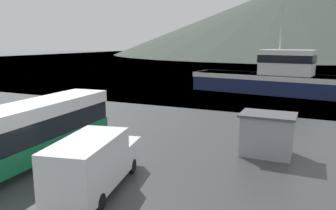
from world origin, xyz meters
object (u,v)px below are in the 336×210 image
(delivery_van, at_px, (94,162))
(dock_kiosk, at_px, (267,134))
(tour_bus, at_px, (25,132))
(fishing_boat, at_px, (273,77))

(delivery_van, xyz_separation_m, dock_kiosk, (6.04, 7.78, -0.10))
(tour_bus, xyz_separation_m, fishing_boat, (8.45, 30.77, 0.16))
(tour_bus, height_order, delivery_van, tour_bus)
(dock_kiosk, bearing_deg, delivery_van, -127.82)
(tour_bus, distance_m, fishing_boat, 31.91)
(delivery_van, relative_size, fishing_boat, 0.32)
(tour_bus, xyz_separation_m, dock_kiosk, (10.95, 6.90, -0.60))
(dock_kiosk, bearing_deg, tour_bus, -147.77)
(tour_bus, bearing_deg, delivery_van, -13.88)
(fishing_boat, bearing_deg, tour_bus, 172.59)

